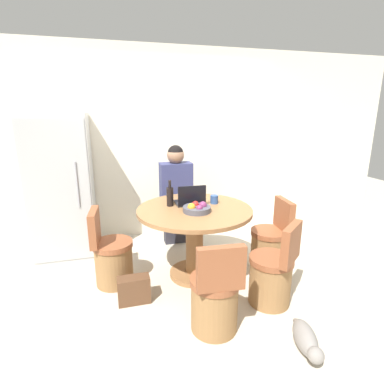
% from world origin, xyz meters
% --- Properties ---
extents(ground_plane, '(12.00, 12.00, 0.00)m').
position_xyz_m(ground_plane, '(0.00, 0.00, 0.00)').
color(ground_plane, beige).
extents(wall_back, '(7.00, 0.06, 2.60)m').
position_xyz_m(wall_back, '(0.00, 1.45, 1.30)').
color(wall_back, silver).
rests_on(wall_back, ground_plane).
extents(refrigerator, '(0.72, 0.67, 1.74)m').
position_xyz_m(refrigerator, '(-1.44, 1.07, 0.87)').
color(refrigerator, silver).
rests_on(refrigerator, ground_plane).
extents(dining_table, '(1.20, 1.20, 0.78)m').
position_xyz_m(dining_table, '(-0.04, 0.11, 0.56)').
color(dining_table, olive).
rests_on(dining_table, ground_plane).
extents(chair_left_side, '(0.42, 0.41, 0.81)m').
position_xyz_m(chair_left_side, '(-0.91, 0.19, 0.28)').
color(chair_left_side, olive).
rests_on(chair_left_side, ground_plane).
extents(chair_near_right_corner, '(0.47, 0.47, 0.81)m').
position_xyz_m(chair_near_right_corner, '(0.52, -0.55, 0.28)').
color(chair_near_right_corner, olive).
rests_on(chair_near_right_corner, ground_plane).
extents(chair_right_side, '(0.42, 0.41, 0.81)m').
position_xyz_m(chair_right_side, '(0.83, 0.04, 0.28)').
color(chair_right_side, olive).
rests_on(chair_right_side, ground_plane).
extents(chair_near_camera, '(0.41, 0.41, 0.81)m').
position_xyz_m(chair_near_camera, '(-0.11, -0.76, 0.28)').
color(chair_near_camera, olive).
rests_on(chair_near_camera, ground_plane).
extents(person_seated, '(0.40, 0.37, 1.35)m').
position_xyz_m(person_seated, '(-0.06, 0.93, 0.75)').
color(person_seated, '#2D2D38').
rests_on(person_seated, ground_plane).
extents(laptop, '(0.30, 0.24, 0.23)m').
position_xyz_m(laptop, '(-0.05, 0.26, 0.82)').
color(laptop, '#232328').
rests_on(laptop, dining_table).
extents(fruit_bowl, '(0.28, 0.28, 0.10)m').
position_xyz_m(fruit_bowl, '(-0.04, -0.00, 0.81)').
color(fruit_bowl, '#4C4C56').
rests_on(fruit_bowl, dining_table).
extents(coffee_cup, '(0.09, 0.09, 0.09)m').
position_xyz_m(coffee_cup, '(0.22, 0.22, 0.82)').
color(coffee_cup, '#2D4C84').
rests_on(coffee_cup, dining_table).
extents(bottle, '(0.07, 0.07, 0.28)m').
position_xyz_m(bottle, '(-0.27, 0.27, 0.88)').
color(bottle, black).
rests_on(bottle, dining_table).
extents(cat, '(0.25, 0.48, 0.19)m').
position_xyz_m(cat, '(0.47, -1.16, 0.10)').
color(cat, gray).
rests_on(cat, ground_plane).
extents(handbag, '(0.30, 0.14, 0.26)m').
position_xyz_m(handbag, '(-0.72, -0.21, 0.13)').
color(handbag, brown).
rests_on(handbag, ground_plane).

